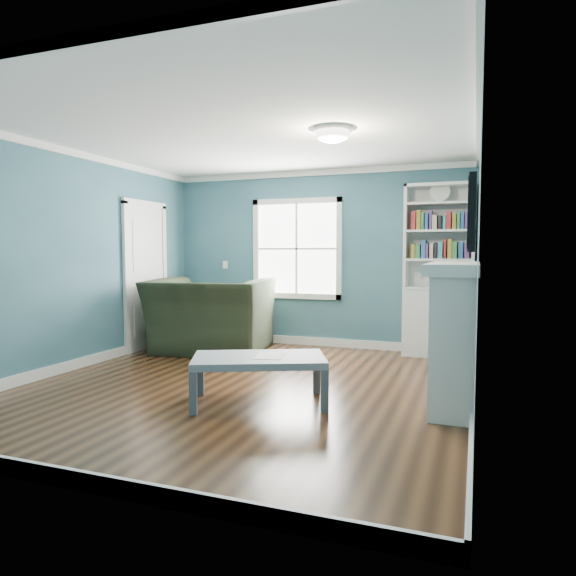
% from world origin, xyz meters
% --- Properties ---
extents(floor, '(5.00, 5.00, 0.00)m').
position_xyz_m(floor, '(0.00, 0.00, 0.00)').
color(floor, black).
rests_on(floor, ground).
extents(room_walls, '(5.00, 5.00, 5.00)m').
position_xyz_m(room_walls, '(0.00, 0.00, 1.58)').
color(room_walls, '#2D5565').
rests_on(room_walls, ground).
extents(trim, '(4.50, 5.00, 2.60)m').
position_xyz_m(trim, '(0.00, 0.00, 1.24)').
color(trim, white).
rests_on(trim, ground).
extents(window, '(1.40, 0.06, 1.50)m').
position_xyz_m(window, '(-0.30, 2.49, 1.45)').
color(window, white).
rests_on(window, room_walls).
extents(bookshelf, '(0.90, 0.35, 2.31)m').
position_xyz_m(bookshelf, '(1.77, 2.30, 0.92)').
color(bookshelf, silver).
rests_on(bookshelf, ground).
extents(fireplace, '(0.44, 1.58, 1.30)m').
position_xyz_m(fireplace, '(2.08, 0.20, 0.64)').
color(fireplace, black).
rests_on(fireplace, ground).
extents(tv, '(0.06, 1.10, 0.65)m').
position_xyz_m(tv, '(2.20, 0.20, 1.72)').
color(tv, black).
rests_on(tv, fireplace).
extents(door, '(0.12, 0.98, 2.17)m').
position_xyz_m(door, '(-2.22, 1.40, 1.07)').
color(door, silver).
rests_on(door, ground).
extents(ceiling_fixture, '(0.38, 0.38, 0.15)m').
position_xyz_m(ceiling_fixture, '(0.90, 0.10, 2.55)').
color(ceiling_fixture, white).
rests_on(ceiling_fixture, room_walls).
extents(light_switch, '(0.08, 0.01, 0.12)m').
position_xyz_m(light_switch, '(-1.50, 2.48, 1.20)').
color(light_switch, white).
rests_on(light_switch, room_walls).
extents(recliner, '(1.71, 1.25, 1.38)m').
position_xyz_m(recliner, '(-1.25, 1.54, 0.69)').
color(recliner, black).
rests_on(recliner, ground).
extents(coffee_table, '(1.37, 1.09, 0.44)m').
position_xyz_m(coffee_table, '(0.38, -0.51, 0.38)').
color(coffee_table, '#464B54').
rests_on(coffee_table, ground).
extents(paper_sheet, '(0.30, 0.35, 0.00)m').
position_xyz_m(paper_sheet, '(0.47, -0.48, 0.44)').
color(paper_sheet, white).
rests_on(paper_sheet, coffee_table).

